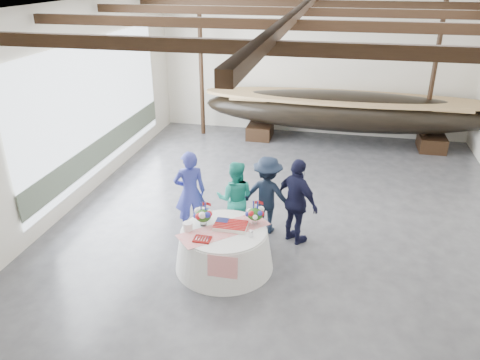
# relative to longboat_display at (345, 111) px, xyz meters

# --- Properties ---
(floor) EXTENTS (10.00, 12.00, 0.01)m
(floor) POSITION_rel_longboat_display_xyz_m (-1.11, -5.10, -1.07)
(floor) COLOR #3D3D42
(floor) RESTS_ON ground
(wall_back) EXTENTS (10.00, 0.02, 4.50)m
(wall_back) POSITION_rel_longboat_display_xyz_m (-1.11, 0.90, 1.18)
(wall_back) COLOR silver
(wall_back) RESTS_ON ground
(wall_front) EXTENTS (10.00, 0.02, 4.50)m
(wall_front) POSITION_rel_longboat_display_xyz_m (-1.11, -11.10, 1.18)
(wall_front) COLOR silver
(wall_front) RESTS_ON ground
(wall_left) EXTENTS (0.02, 12.00, 4.50)m
(wall_left) POSITION_rel_longboat_display_xyz_m (-6.11, -5.10, 1.18)
(wall_left) COLOR silver
(wall_left) RESTS_ON ground
(ceiling) EXTENTS (10.00, 12.00, 0.01)m
(ceiling) POSITION_rel_longboat_display_xyz_m (-1.11, -5.10, 3.43)
(ceiling) COLOR white
(ceiling) RESTS_ON wall_back
(pavilion_structure) EXTENTS (9.80, 11.76, 4.50)m
(pavilion_structure) POSITION_rel_longboat_display_xyz_m (-1.11, -4.24, 2.94)
(pavilion_structure) COLOR black
(pavilion_structure) RESTS_ON ground
(open_bay) EXTENTS (0.03, 7.00, 3.20)m
(open_bay) POSITION_rel_longboat_display_xyz_m (-6.06, -4.10, 0.76)
(open_bay) COLOR silver
(open_bay) RESTS_ON ground
(longboat_display) EXTENTS (8.91, 1.78, 1.67)m
(longboat_display) POSITION_rel_longboat_display_xyz_m (0.00, 0.00, 0.00)
(longboat_display) COLOR black
(longboat_display) RESTS_ON ground
(banquet_table) EXTENTS (1.83, 1.83, 0.79)m
(banquet_table) POSITION_rel_longboat_display_xyz_m (-2.08, -7.30, -0.67)
(banquet_table) COLOR silver
(banquet_table) RESTS_ON ground
(tabletop_items) EXTENTS (1.62, 1.56, 0.40)m
(tabletop_items) POSITION_rel_longboat_display_xyz_m (-2.09, -7.14, -0.13)
(tabletop_items) COLOR red
(tabletop_items) RESTS_ON banquet_table
(guest_woman_blue) EXTENTS (0.79, 0.68, 1.82)m
(guest_woman_blue) POSITION_rel_longboat_display_xyz_m (-3.07, -6.19, -0.16)
(guest_woman_blue) COLOR navy
(guest_woman_blue) RESTS_ON ground
(guest_woman_teal) EXTENTS (0.85, 0.70, 1.62)m
(guest_woman_teal) POSITION_rel_longboat_display_xyz_m (-2.14, -6.07, -0.26)
(guest_woman_teal) COLOR teal
(guest_woman_teal) RESTS_ON ground
(guest_man_left) EXTENTS (1.17, 0.78, 1.68)m
(guest_man_left) POSITION_rel_longboat_display_xyz_m (-1.51, -5.83, -0.23)
(guest_man_left) COLOR black
(guest_man_left) RESTS_ON ground
(guest_man_right) EXTENTS (1.10, 1.00, 1.80)m
(guest_man_right) POSITION_rel_longboat_display_xyz_m (-0.87, -6.13, -0.17)
(guest_man_right) COLOR black
(guest_man_right) RESTS_ON ground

